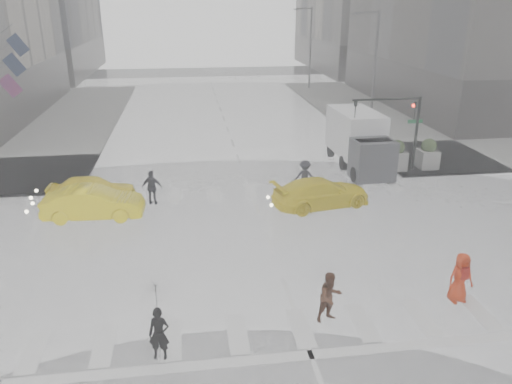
{
  "coord_description": "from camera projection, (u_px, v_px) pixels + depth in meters",
  "views": [
    {
      "loc": [
        -3.22,
        -18.73,
        9.58
      ],
      "look_at": [
        -0.28,
        2.0,
        1.54
      ],
      "focal_mm": 35.0,
      "sensor_mm": 36.0,
      "label": 1
    }
  ],
  "objects": [
    {
      "name": "planter_west",
      "position": [
        364.0,
        157.0,
        29.31
      ],
      "size": [
        1.1,
        1.1,
        1.8
      ],
      "color": "slate",
      "rests_on": "ground"
    },
    {
      "name": "box_truck",
      "position": [
        360.0,
        139.0,
        29.98
      ],
      "size": [
        2.36,
        6.29,
        3.34
      ],
      "rotation": [
        0.0,
        0.0,
        0.04
      ],
      "color": "white",
      "rests_on": "ground"
    },
    {
      "name": "pedestrian_far_a",
      "position": [
        152.0,
        188.0,
        24.81
      ],
      "size": [
        1.16,
        0.85,
        1.77
      ],
      "primitive_type": "imported",
      "rotation": [
        0.0,
        0.0,
        2.91
      ],
      "color": "black",
      "rests_on": "ground"
    },
    {
      "name": "planter_east",
      "position": [
        428.0,
        154.0,
        29.84
      ],
      "size": [
        1.1,
        1.1,
        1.8
      ],
      "color": "slate",
      "rests_on": "ground"
    },
    {
      "name": "sidewalk_ne",
      "position": [
        473.0,
        128.0,
        39.87
      ],
      "size": [
        35.0,
        35.0,
        0.15
      ],
      "primitive_type": "cube",
      "color": "slate",
      "rests_on": "ground"
    },
    {
      "name": "ground",
      "position": [
        269.0,
        242.0,
        21.17
      ],
      "size": [
        120.0,
        120.0,
        0.0
      ],
      "primitive_type": "plane",
      "color": "black",
      "rests_on": "ground"
    },
    {
      "name": "road_markings",
      "position": [
        269.0,
        242.0,
        21.17
      ],
      "size": [
        18.0,
        48.0,
        0.01
      ],
      "primitive_type": null,
      "color": "silver",
      "rests_on": "ground"
    },
    {
      "name": "flag_cluster",
      "position": [
        10.0,
        62.0,
        34.27
      ],
      "size": [
        2.87,
        3.06,
        4.69
      ],
      "color": "#59595B",
      "rests_on": "ground"
    },
    {
      "name": "street_lamp_far",
      "position": [
        309.0,
        45.0,
        55.94
      ],
      "size": [
        2.15,
        0.22,
        9.0
      ],
      "color": "#59595B",
      "rests_on": "ground"
    },
    {
      "name": "taxi_front",
      "position": [
        92.0,
        190.0,
        24.91
      ],
      "size": [
        4.31,
        1.81,
        1.46
      ],
      "primitive_type": "imported",
      "rotation": [
        0.0,
        0.0,
        1.55
      ],
      "color": "#FFE80D",
      "rests_on": "ground"
    },
    {
      "name": "taxi_mid",
      "position": [
        94.0,
        203.0,
        23.27
      ],
      "size": [
        4.65,
        1.79,
        1.51
      ],
      "primitive_type": "imported",
      "rotation": [
        0.0,
        0.0,
        1.53
      ],
      "color": "#FFE80D",
      "rests_on": "ground"
    },
    {
      "name": "pedestrian_brown",
      "position": [
        330.0,
        297.0,
        15.71
      ],
      "size": [
        0.99,
        0.88,
        1.71
      ],
      "primitive_type": "imported",
      "rotation": [
        0.0,
        0.0,
        0.32
      ],
      "color": "#452618",
      "rests_on": "ground"
    },
    {
      "name": "traffic_signal_pole",
      "position": [
        401.0,
        119.0,
        28.6
      ],
      "size": [
        4.45,
        0.42,
        4.5
      ],
      "color": "black",
      "rests_on": "ground"
    },
    {
      "name": "pedestrian_far_b",
      "position": [
        305.0,
        177.0,
        26.36
      ],
      "size": [
        1.28,
        0.92,
        1.78
      ],
      "primitive_type": "imported",
      "rotation": [
        0.0,
        0.0,
        2.87
      ],
      "color": "black",
      "rests_on": "ground"
    },
    {
      "name": "pedestrian_orange",
      "position": [
        460.0,
        277.0,
        16.73
      ],
      "size": [
        0.91,
        0.62,
        1.78
      ],
      "rotation": [
        0.0,
        0.0,
        0.06
      ],
      "color": "red",
      "rests_on": "ground"
    },
    {
      "name": "planter_mid",
      "position": [
        396.0,
        156.0,
        29.58
      ],
      "size": [
        1.1,
        1.1,
        1.8
      ],
      "color": "slate",
      "rests_on": "ground"
    },
    {
      "name": "street_lamp_near",
      "position": [
        373.0,
        67.0,
        37.46
      ],
      "size": [
        2.15,
        0.22,
        9.0
      ],
      "color": "#59595B",
      "rests_on": "ground"
    },
    {
      "name": "pedestrian_black",
      "position": [
        157.0,
        309.0,
        13.74
      ],
      "size": [
        1.11,
        1.12,
        2.43
      ],
      "rotation": [
        0.0,
        0.0,
        -0.16
      ],
      "color": "black",
      "rests_on": "ground"
    },
    {
      "name": "taxi_rear",
      "position": [
        321.0,
        193.0,
        24.63
      ],
      "size": [
        4.67,
        2.87,
        1.43
      ],
      "primitive_type": "imported",
      "rotation": [
        0.0,
        0.0,
        1.78
      ],
      "color": "#FFE80D",
      "rests_on": "ground"
    }
  ]
}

